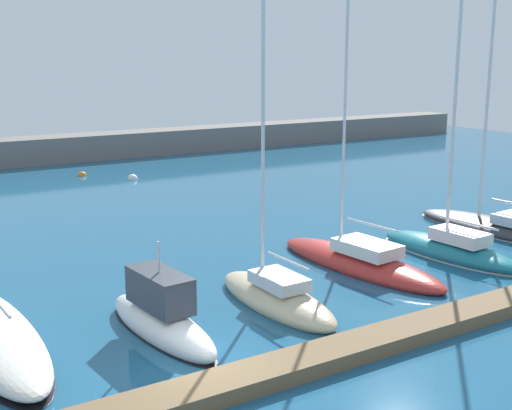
# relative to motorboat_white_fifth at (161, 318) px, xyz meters

# --- Properties ---
(ground_plane) EXTENTS (121.88, 121.88, 0.00)m
(ground_plane) POSITION_rel_motorboat_white_fifth_xyz_m (-0.31, -3.39, -0.56)
(ground_plane) COLOR #1E567A
(dock_pier) EXTENTS (47.09, 1.41, 0.47)m
(dock_pier) POSITION_rel_motorboat_white_fifth_xyz_m (-0.31, -4.62, -0.33)
(dock_pier) COLOR brown
(dock_pier) RESTS_ON ground_plane
(motorboat_white_fifth) EXTENTS (2.10, 6.36, 3.55)m
(motorboat_white_fifth) POSITION_rel_motorboat_white_fifth_xyz_m (0.00, 0.00, 0.00)
(motorboat_white_fifth) COLOR white
(motorboat_white_fifth) RESTS_ON ground_plane
(sailboat_sand_sixth) EXTENTS (2.13, 6.69, 14.38)m
(sailboat_sand_sixth) POSITION_rel_motorboat_white_fifth_xyz_m (4.67, 0.14, -0.18)
(sailboat_sand_sixth) COLOR beige
(sailboat_sand_sixth) RESTS_ON ground_plane
(sailboat_red_seventh) EXTENTS (3.25, 9.40, 20.10)m
(sailboat_red_seventh) POSITION_rel_motorboat_white_fifth_xyz_m (10.22, 1.95, -0.20)
(sailboat_red_seventh) COLOR #B72D28
(sailboat_red_seventh) RESTS_ON ground_plane
(sailboat_teal_eighth) EXTENTS (2.87, 7.70, 11.85)m
(sailboat_teal_eighth) POSITION_rel_motorboat_white_fifth_xyz_m (14.95, 1.10, -0.20)
(sailboat_teal_eighth) COLOR #19707F
(sailboat_teal_eighth) RESTS_ON ground_plane
(sailboat_charcoal_ninth) EXTENTS (3.98, 10.62, 22.03)m
(sailboat_charcoal_ninth) POSITION_rel_motorboat_white_fifth_xyz_m (20.58, 2.47, -0.15)
(sailboat_charcoal_ninth) COLOR #2D2D33
(sailboat_charcoal_ninth) RESTS_ON ground_plane
(mooring_buoy_white) EXTENTS (0.78, 0.78, 0.78)m
(mooring_buoy_white) POSITION_rel_motorboat_white_fifth_xyz_m (10.01, 27.36, -0.56)
(mooring_buoy_white) COLOR white
(mooring_buoy_white) RESTS_ON ground_plane
(mooring_buoy_orange) EXTENTS (0.65, 0.65, 0.65)m
(mooring_buoy_orange) POSITION_rel_motorboat_white_fifth_xyz_m (7.32, 30.90, -0.56)
(mooring_buoy_orange) COLOR orange
(mooring_buoy_orange) RESTS_ON ground_plane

